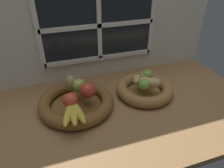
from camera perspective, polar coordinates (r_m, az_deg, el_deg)
The scene contains 15 objects.
ground_plane at distance 107.10cm, azimuth 0.95°, elevation -5.20°, with size 140.00×90.00×3.00cm, color olive.
back_wall at distance 118.93cm, azimuth -3.82°, elevation 14.73°, with size 140.00×4.60×55.00cm.
fruit_bowl_left at distance 101.73cm, azimuth -9.87°, elevation -5.11°, with size 36.29×36.29×5.74cm.
fruit_bowl_right at distance 111.03cm, azimuth 9.01°, elevation -1.46°, with size 30.08×30.08×5.74cm.
apple_red_front at distance 92.83cm, azimuth -11.50°, elevation -4.42°, with size 6.89×6.89×6.89cm, color #CC422D.
apple_green_back at distance 102.14cm, azimuth -9.30°, elevation -0.43°, with size 6.89×6.89×6.89cm, color #8CAD3D.
apple_red_right at distance 97.21cm, azimuth -6.80°, elevation -1.75°, with size 7.77×7.77×7.77cm, color #B73828.
pear_brown at distance 102.86cm, azimuth -11.31°, elevation 0.17°, with size 6.36×5.68×8.62cm, color olive.
banana_bunch_front at distance 89.04cm, azimuth -10.67°, elevation -7.59°, with size 11.14×17.94×3.35cm.
potato_large at distance 108.28cm, azimuth 9.24°, elevation 0.80°, with size 6.74×5.20×4.22cm, color tan.
potato_back at distance 112.19cm, azimuth 9.17°, elevation 2.25°, with size 6.85×5.51×5.03cm, color tan.
potato_small at distance 107.12cm, azimuth 11.51°, elevation 0.42°, with size 7.58×5.57×5.04cm, color tan.
potato_oblong at distance 108.88cm, azimuth 6.92°, elevation 1.28°, with size 7.90×4.43×4.50cm, color tan.
lime_near at distance 103.99cm, azimuth 8.94°, elevation -0.14°, with size 5.66×5.66×5.66cm, color #7AAD3D.
lime_far at distance 111.93cm, azimuth 9.78°, elevation 2.47°, with size 6.23×6.23×6.23cm, color #6B9E33.
Camera 1 is at (-28.57, -79.96, 63.78)cm, focal length 32.89 mm.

